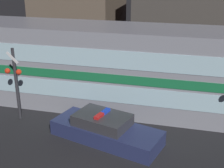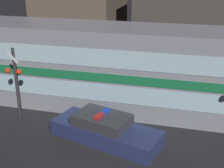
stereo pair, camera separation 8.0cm
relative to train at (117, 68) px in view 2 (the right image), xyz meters
name	(u,v)px [view 2 (the right image)]	position (x,y,z in m)	size (l,w,h in m)	color
train	(117,68)	(0.00, 0.00, 0.00)	(18.92, 3.18, 4.26)	gray
police_car	(105,130)	(0.33, -3.42, -1.66)	(5.07, 2.95, 1.26)	navy
crossing_signal_far	(15,80)	(-4.26, -2.60, -0.09)	(0.84, 0.35, 3.55)	#2D2D33
building_left	(82,7)	(-5.33, 9.65, 1.72)	(6.08, 6.96, 7.70)	brown
building_center	(207,20)	(4.52, 9.13, 1.15)	(10.02, 6.23, 6.55)	#47423D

